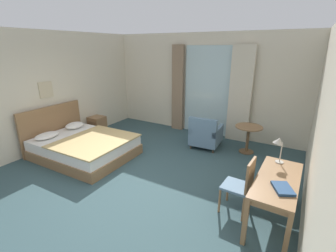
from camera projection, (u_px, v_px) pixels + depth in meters
ground at (134, 183)px, 4.70m from camera, size 6.43×7.26×0.10m
wall_back at (203, 85)px, 6.97m from camera, size 6.03×0.12×2.90m
wall_left at (33, 94)px, 5.64m from camera, size 0.12×6.86×2.90m
wall_right at (326, 142)px, 2.80m from camera, size 0.12×6.86×2.90m
balcony_glass_door at (208, 92)px, 6.87m from camera, size 1.45×0.02×2.55m
curtain_panel_left at (178, 89)px, 7.24m from camera, size 0.37×0.10×2.57m
curtain_panel_right at (240, 95)px, 6.32m from camera, size 0.59×0.10×2.57m
bed at (82, 145)px, 5.68m from camera, size 2.26×1.74×1.10m
nightstand at (97, 125)px, 7.17m from camera, size 0.42×0.42×0.52m
writing_desk at (277, 184)px, 3.39m from camera, size 0.59×1.39×0.74m
desk_chair at (242, 184)px, 3.64m from camera, size 0.43×0.43×0.94m
desk_lamp at (279, 143)px, 3.71m from camera, size 0.21×0.19×0.46m
closed_book at (283, 189)px, 3.09m from camera, size 0.33×0.38×0.04m
armchair_by_window at (206, 135)px, 6.16m from camera, size 0.77×0.83×0.85m
round_cafe_table at (248, 133)px, 5.79m from camera, size 0.65×0.65×0.68m
framed_picture at (46, 90)px, 5.82m from camera, size 0.03×0.35×0.39m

